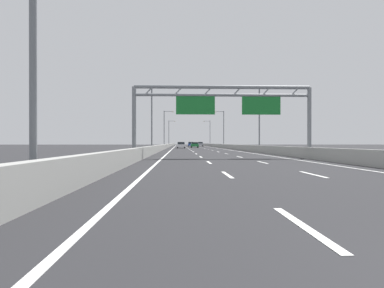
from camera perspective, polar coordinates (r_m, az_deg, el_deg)
name	(u,v)px	position (r m, az deg, el deg)	size (l,w,h in m)	color
ground_plane	(192,147)	(102.17, 0.07, -0.51)	(260.00, 260.00, 0.00)	#262628
lane_dash_left_0	(303,226)	(6.09, 17.46, -12.46)	(0.16, 3.00, 0.01)	white
lane_dash_left_1	(227,175)	(14.79, 5.69, -4.94)	(0.16, 3.00, 0.01)	white
lane_dash_left_2	(209,162)	(23.72, 2.75, -2.99)	(0.16, 3.00, 0.01)	white
lane_dash_left_3	(201,157)	(32.68, 1.43, -2.10)	(0.16, 3.00, 0.01)	white
lane_dash_left_4	(196,154)	(41.66, 0.68, -1.59)	(0.16, 3.00, 0.01)	white
lane_dash_left_5	(193,152)	(50.65, 0.19, -1.27)	(0.16, 3.00, 0.01)	white
lane_dash_left_6	(191,150)	(59.64, -0.15, -1.04)	(0.16, 3.00, 0.01)	white
lane_dash_left_7	(190,149)	(68.64, -0.40, -0.87)	(0.16, 3.00, 0.01)	white
lane_dash_left_8	(188,149)	(77.63, -0.59, -0.74)	(0.16, 3.00, 0.01)	white
lane_dash_left_9	(187,148)	(86.63, -0.74, -0.64)	(0.16, 3.00, 0.01)	white
lane_dash_left_10	(187,147)	(95.63, -0.86, -0.56)	(0.16, 3.00, 0.01)	white
lane_dash_left_11	(186,147)	(104.62, -0.97, -0.49)	(0.16, 3.00, 0.01)	white
lane_dash_left_12	(186,147)	(113.62, -1.05, -0.43)	(0.16, 3.00, 0.01)	white
lane_dash_left_13	(185,146)	(122.62, -1.13, -0.38)	(0.16, 3.00, 0.01)	white
lane_dash_left_14	(185,146)	(131.62, -1.19, -0.34)	(0.16, 3.00, 0.01)	white
lane_dash_left_15	(184,146)	(140.62, -1.24, -0.30)	(0.16, 3.00, 0.01)	white
lane_dash_left_16	(184,146)	(149.61, -1.29, -0.27)	(0.16, 3.00, 0.01)	white
lane_dash_left_17	(184,145)	(158.61, -1.34, -0.24)	(0.16, 3.00, 0.01)	white
lane_dash_right_1	(313,174)	(15.68, 18.88, -4.66)	(0.16, 3.00, 0.01)	white
lane_dash_right_2	(262,162)	(24.28, 11.26, -2.92)	(0.16, 3.00, 0.01)	white
lane_dash_right_3	(240,157)	(33.10, 7.67, -2.07)	(0.16, 3.00, 0.01)	white
lane_dash_right_4	(227,154)	(41.99, 5.59, -1.58)	(0.16, 3.00, 0.01)	white
lane_dash_right_5	(218,152)	(50.92, 4.25, -1.26)	(0.16, 3.00, 0.01)	white
lane_dash_right_6	(212,150)	(59.87, 3.30, -1.03)	(0.16, 3.00, 0.01)	white
lane_dash_right_7	(208,149)	(68.84, 2.60, -0.87)	(0.16, 3.00, 0.01)	white
lane_dash_right_8	(205,149)	(77.81, 2.06, -0.74)	(0.16, 3.00, 0.01)	white
lane_dash_right_9	(202,148)	(86.79, 1.64, -0.64)	(0.16, 3.00, 0.01)	white
lane_dash_right_10	(200,147)	(95.77, 1.29, -0.55)	(0.16, 3.00, 0.01)	white
lane_dash_right_11	(198,147)	(104.75, 1.00, -0.49)	(0.16, 3.00, 0.01)	white
lane_dash_right_12	(197,147)	(113.74, 0.76, -0.43)	(0.16, 3.00, 0.01)	white
lane_dash_right_13	(195,146)	(122.73, 0.56, -0.38)	(0.16, 3.00, 0.01)	white
lane_dash_right_14	(194,146)	(131.72, 0.38, -0.34)	(0.16, 3.00, 0.01)	white
lane_dash_right_15	(193,146)	(140.71, 0.22, -0.30)	(0.16, 3.00, 0.01)	white
lane_dash_right_16	(193,146)	(149.71, 0.09, -0.27)	(0.16, 3.00, 0.01)	white
lane_dash_right_17	(192,145)	(158.70, -0.04, -0.24)	(0.16, 3.00, 0.01)	white
edge_line_left	(174,148)	(90.12, -2.98, -0.61)	(0.16, 176.00, 0.01)	white
edge_line_right	(215,148)	(90.56, 3.67, -0.60)	(0.16, 176.00, 0.01)	white
barrier_left	(169,145)	(112.14, -3.64, -0.20)	(0.45, 220.00, 0.95)	#9E9E99
barrier_right	(213,145)	(112.61, 3.39, -0.20)	(0.45, 220.00, 0.95)	#9E9E99
sign_gantry	(224,103)	(31.35, 5.15, 6.57)	(15.80, 0.36, 6.36)	gray
streetlamp_left_mid	(153,114)	(50.71, -6.23, 4.83)	(2.58, 0.28, 9.50)	slate
streetlamp_right_mid	(258,114)	(51.81, 10.53, 4.73)	(2.58, 0.28, 9.50)	slate
streetlamp_left_far	(165,127)	(91.37, -4.37, 2.79)	(2.58, 0.28, 9.50)	slate
streetlamp_right_far	(223,127)	(91.98, 4.98, 2.77)	(2.58, 0.28, 9.50)	slate
streetlamp_left_distant	(169,132)	(132.11, -3.65, 2.00)	(2.58, 0.28, 9.50)	slate
streetlamp_right_distant	(209,132)	(132.53, 2.82, 2.00)	(2.58, 0.28, 9.50)	slate
green_car	(195,145)	(92.11, 0.41, -0.12)	(1.90, 4.60, 1.43)	#1E7A38
white_car	(181,145)	(82.45, -1.77, -0.16)	(1.83, 4.57, 1.46)	silver
silver_car	(200,144)	(123.47, 1.36, -0.02)	(1.73, 4.36, 1.52)	#A8ADB2
blue_car	(191,144)	(118.83, -0.20, -0.03)	(1.80, 4.18, 1.54)	#2347AD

